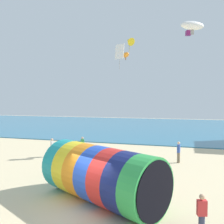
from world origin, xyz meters
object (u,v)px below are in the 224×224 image
kite_orange_parafoil (126,55)px  bystander_near_water (179,152)px  kite_magenta_box (188,29)px  giant_inflatable_tube (101,175)px  bystander_far_left (52,147)px  kite_white_diamond (119,52)px  kite_white_parafoil (192,26)px  kite_yellow_delta (129,41)px  bystander_mid_beach (82,145)px  kite_handler (202,215)px

kite_orange_parafoil → bystander_near_water: size_ratio=0.82×
kite_magenta_box → kite_orange_parafoil: 7.66m
giant_inflatable_tube → kite_orange_parafoil: size_ratio=5.00×
kite_magenta_box → bystander_far_left: kite_magenta_box is taller
kite_white_diamond → bystander_near_water: 9.61m
giant_inflatable_tube → kite_white_parafoil: (4.36, 1.39, 7.54)m
kite_magenta_box → kite_orange_parafoil: (-5.46, -4.43, -3.05)m
kite_white_diamond → bystander_far_left: (-6.58, 0.55, -8.27)m
kite_magenta_box → kite_orange_parafoil: bearing=-140.9°
kite_yellow_delta → kite_white_diamond: size_ratio=0.77×
kite_yellow_delta → kite_orange_parafoil: kite_yellow_delta is taller
giant_inflatable_tube → bystander_far_left: bearing=132.6°
giant_inflatable_tube → kite_white_parafoil: kite_white_parafoil is taller
kite_white_parafoil → bystander_mid_beach: size_ratio=0.85×
giant_inflatable_tube → kite_yellow_delta: 15.69m
kite_white_diamond → kite_handler: bearing=-58.8°
giant_inflatable_tube → kite_yellow_delta: bearing=96.2°
kite_white_diamond → kite_white_parafoil: bearing=-49.6°
kite_magenta_box → bystander_mid_beach: size_ratio=0.81×
kite_magenta_box → bystander_far_left: size_ratio=0.78×
kite_magenta_box → kite_white_parafoil: size_ratio=0.95×
kite_handler → kite_magenta_box: (-0.55, 16.81, 11.56)m
giant_inflatable_tube → bystander_near_water: 10.10m
kite_yellow_delta → bystander_near_water: kite_yellow_delta is taller
kite_orange_parafoil → bystander_mid_beach: size_ratio=0.89×
kite_white_parafoil → kite_orange_parafoil: 10.69m
kite_magenta_box → bystander_far_left: bearing=-151.3°
giant_inflatable_tube → bystander_mid_beach: size_ratio=4.44×
kite_magenta_box → kite_yellow_delta: bearing=-155.1°
giant_inflatable_tube → kite_handler: 5.16m
bystander_near_water → bystander_far_left: bystander_near_water is taller
kite_yellow_delta → kite_white_diamond: (0.21, -4.50, -1.89)m
kite_white_parafoil → kite_handler: bearing=-83.0°
kite_yellow_delta → kite_white_parafoil: size_ratio=1.13×
bystander_mid_beach → kite_magenta_box: bearing=24.8°
kite_white_parafoil → kite_orange_parafoil: (-5.61, 9.10, 0.38)m
kite_magenta_box → bystander_mid_beach: 15.79m
kite_magenta_box → giant_inflatable_tube: bearing=-105.8°
kite_orange_parafoil → bystander_far_left: size_ratio=0.86×
bystander_far_left → kite_orange_parafoil: bearing=17.9°
kite_white_parafoil → kite_white_diamond: kite_white_diamond is taller
kite_yellow_delta → kite_white_diamond: bearing=-87.3°
kite_magenta_box → bystander_mid_beach: (-9.76, -4.51, -11.57)m
bystander_mid_beach → kite_white_diamond: bearing=-30.1°
kite_yellow_delta → bystander_mid_beach: 11.20m
giant_inflatable_tube → kite_handler: giant_inflatable_tube is taller
kite_handler → bystander_near_water: bearing=96.1°
giant_inflatable_tube → kite_white_diamond: (-1.13, 7.85, 7.71)m
kite_orange_parafoil → bystander_near_water: bearing=-12.3°
giant_inflatable_tube → bystander_far_left: giant_inflatable_tube is taller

